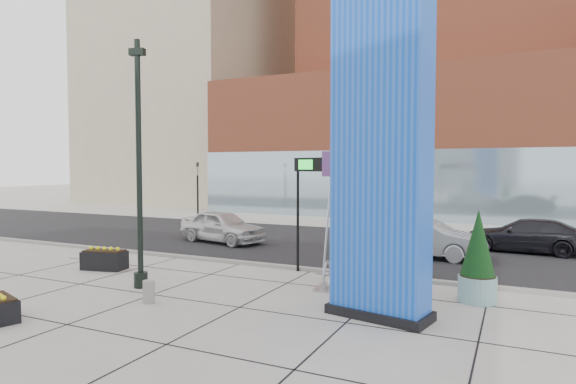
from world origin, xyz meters
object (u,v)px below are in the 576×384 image
at_px(lamp_post, 139,187).
at_px(overhead_street_sign, 316,174).
at_px(car_white_west, 222,226).
at_px(concrete_bollard, 149,292).
at_px(blue_pylon, 381,154).
at_px(public_art_sculpture, 352,250).
at_px(car_silver_mid, 425,238).

relative_size(lamp_post, overhead_street_sign, 1.87).
bearing_deg(lamp_post, car_white_west, 107.04).
distance_m(concrete_bollard, overhead_street_sign, 6.95).
bearing_deg(car_white_west, blue_pylon, -116.68).
bearing_deg(public_art_sculpture, blue_pylon, -63.13).
relative_size(overhead_street_sign, car_white_west, 0.87).
bearing_deg(blue_pylon, concrete_bollard, -154.30).
relative_size(overhead_street_sign, car_silver_mid, 0.85).
relative_size(lamp_post, car_silver_mid, 1.59).
distance_m(blue_pylon, overhead_street_sign, 5.24).
xyz_separation_m(concrete_bollard, overhead_street_sign, (2.76, 5.52, 3.21)).
relative_size(public_art_sculpture, overhead_street_sign, 1.18).
bearing_deg(car_white_west, public_art_sculpture, -112.60).
bearing_deg(overhead_street_sign, car_silver_mid, 78.57).
height_order(blue_pylon, car_white_west, blue_pylon).
bearing_deg(concrete_bollard, overhead_street_sign, 63.43).
distance_m(concrete_bollard, car_silver_mid, 11.74).
bearing_deg(public_art_sculpture, overhead_street_sign, 130.10).
bearing_deg(blue_pylon, public_art_sculpture, 134.99).
bearing_deg(blue_pylon, car_silver_mid, 103.94).
relative_size(blue_pylon, lamp_post, 1.11).
distance_m(overhead_street_sign, car_silver_mid, 6.21).
xyz_separation_m(overhead_street_sign, car_white_west, (-6.84, 4.40, -2.72)).
distance_m(blue_pylon, car_silver_mid, 9.31).
distance_m(public_art_sculpture, concrete_bollard, 6.04).
relative_size(blue_pylon, concrete_bollard, 13.48).
bearing_deg(car_silver_mid, overhead_street_sign, 153.81).
height_order(concrete_bollard, overhead_street_sign, overhead_street_sign).
bearing_deg(car_white_west, concrete_bollard, -144.87).
height_order(lamp_post, public_art_sculpture, lamp_post).
xyz_separation_m(lamp_post, car_silver_mid, (7.18, 8.98, -2.35)).
relative_size(blue_pylon, car_silver_mid, 1.77).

